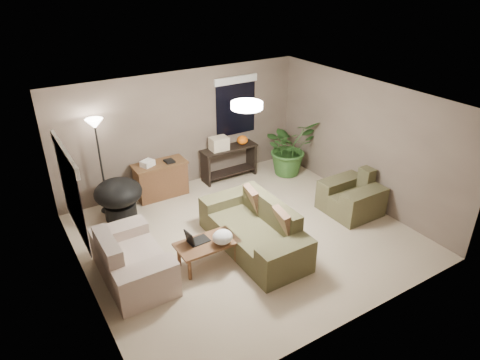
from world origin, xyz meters
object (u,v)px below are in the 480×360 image
loveseat (131,262)px  console_table (229,160)px  floor_lamp (96,135)px  cat_scratching_post (334,191)px  armchair (351,198)px  coffee_table (207,245)px  main_sofa (255,232)px  papasan_chair (119,196)px  desk (161,179)px  houseplant (289,153)px

loveseat → console_table: (3.06, 2.21, 0.14)m
floor_lamp → cat_scratching_post: bearing=-26.8°
armchair → coffee_table: bearing=179.6°
armchair → console_table: 2.85m
loveseat → armchair: (4.35, -0.33, 0.00)m
main_sofa → coffee_table: main_sofa is taller
loveseat → floor_lamp: floor_lamp is taller
papasan_chair → cat_scratching_post: papasan_chair is taller
papasan_chair → floor_lamp: 1.21m
console_table → loveseat: bearing=-144.1°
armchair → desk: size_ratio=0.91×
console_table → cat_scratching_post: (1.30, -2.05, -0.22)m
console_table → papasan_chair: bearing=-171.8°
coffee_table → papasan_chair: bearing=109.5°
armchair → floor_lamp: (-4.08, 2.56, 1.30)m
floor_lamp → desk: bearing=0.2°
console_table → houseplant: bearing=-21.4°
cat_scratching_post → floor_lamp: bearing=153.2°
coffee_table → floor_lamp: floor_lamp is taller
armchair → houseplant: 2.04m
armchair → floor_lamp: 4.99m
main_sofa → armchair: 2.26m
papasan_chair → armchair: bearing=-28.7°
main_sofa → desk: (-0.66, 2.56, 0.08)m
armchair → desk: 3.89m
armchair → coffee_table: size_ratio=1.00×
cat_scratching_post → console_table: bearing=122.4°
console_table → houseplant: 1.39m
main_sofa → floor_lamp: (-1.82, 2.55, 1.30)m
main_sofa → desk: size_ratio=2.00×
coffee_table → cat_scratching_post: 3.23m
desk → houseplant: bearing=-10.3°
loveseat → papasan_chair: (0.41, 1.83, 0.17)m
armchair → cat_scratching_post: armchair is taller
console_table → papasan_chair: (-2.65, -0.38, 0.03)m
cat_scratching_post → loveseat: bearing=-177.8°
loveseat → armchair: same height
armchair → floor_lamp: floor_lamp is taller
floor_lamp → cat_scratching_post: (4.09, -2.07, -1.38)m
cat_scratching_post → papasan_chair: bearing=157.2°
houseplant → coffee_table: bearing=-147.7°
papasan_chair → cat_scratching_post: 4.29m
desk → main_sofa: bearing=-75.4°
loveseat → coffee_table: size_ratio=1.60×
papasan_chair → houseplant: houseplant is taller
houseplant → floor_lamp: bearing=172.6°
desk → floor_lamp: floor_lamp is taller
houseplant → loveseat: bearing=-158.6°
desk → papasan_chair: (-1.01, -0.41, 0.09)m
console_table → main_sofa: bearing=-111.0°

